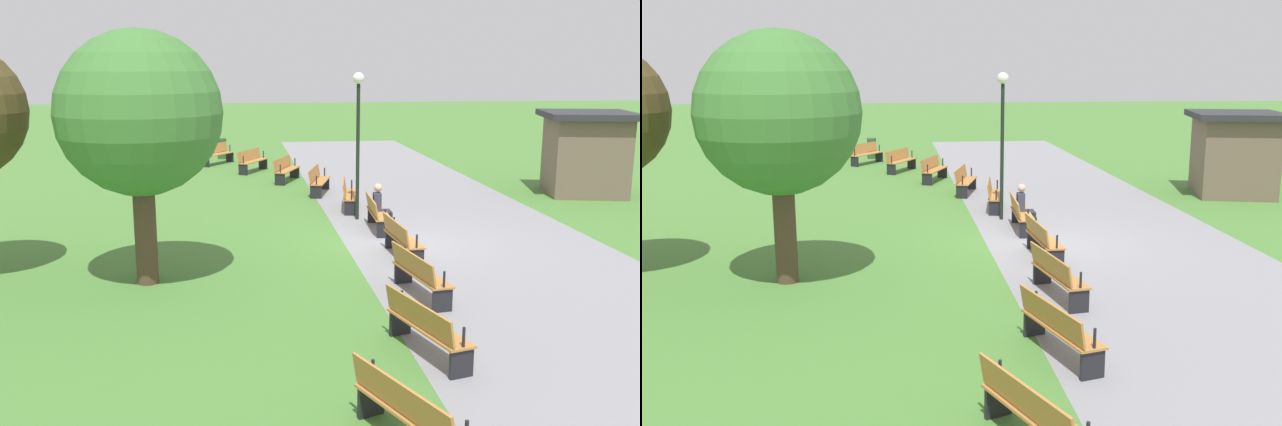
{
  "view_description": "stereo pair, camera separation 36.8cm",
  "coord_description": "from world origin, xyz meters",
  "views": [
    {
      "loc": [
        16.83,
        -3.85,
        4.42
      ],
      "look_at": [
        0.0,
        -1.79,
        0.8
      ],
      "focal_mm": 40.23,
      "sensor_mm": 36.0,
      "label": 1
    },
    {
      "loc": [
        16.87,
        -3.48,
        4.42
      ],
      "look_at": [
        0.0,
        -1.79,
        0.8
      ],
      "focal_mm": 40.23,
      "sensor_mm": 36.0,
      "label": 2
    }
  ],
  "objects": [
    {
      "name": "tree_1",
      "position": [
        2.59,
        -5.62,
        3.39
      ],
      "size": [
        3.22,
        3.22,
        5.03
      ],
      "color": "#4C3828",
      "rests_on": "ground"
    },
    {
      "name": "bench_5",
      "position": [
        -1.39,
        -0.11,
        0.48
      ],
      "size": [
        1.92,
        0.58,
        0.89
      ],
      "rotation": [
        0.0,
        0.0,
        -0.06
      ],
      "color": "#B27538",
      "rests_on": "ground"
    },
    {
      "name": "path_paving",
      "position": [
        0.0,
        1.98,
        0.0
      ],
      "size": [
        45.18,
        6.34,
        0.01
      ],
      "primitive_type": "cube",
      "color": "gray",
      "rests_on": "ground"
    },
    {
      "name": "bench_8",
      "position": [
        6.84,
        -1.02,
        0.48
      ],
      "size": [
        1.95,
        0.97,
        0.89
      ],
      "rotation": [
        0.0,
        0.0,
        0.28
      ],
      "color": "#B27538",
      "rests_on": "ground"
    },
    {
      "name": "trash_bin",
      "position": [
        -16.14,
        -4.34,
        0.47
      ],
      "size": [
        0.41,
        0.41,
        0.93
      ],
      "primitive_type": "cylinder",
      "color": "#2D512D",
      "rests_on": "ground"
    },
    {
      "name": "kiosk",
      "position": [
        -5.76,
        7.87,
        1.42
      ],
      "size": [
        3.55,
        3.45,
        2.76
      ],
      "rotation": [
        0.0,
        0.0,
        -0.22
      ],
      "color": "brown",
      "rests_on": "ground"
    },
    {
      "name": "person_seated",
      "position": [
        -1.67,
        0.05,
        0.64
      ],
      "size": [
        0.34,
        0.53,
        1.2
      ],
      "rotation": [
        0.0,
        0.0,
        -0.06
      ],
      "color": "#2D3347",
      "rests_on": "ground"
    },
    {
      "name": "bench_9",
      "position": [
        9.46,
        -1.92,
        0.48
      ],
      "size": [
        1.93,
        1.15,
        0.89
      ],
      "rotation": [
        0.0,
        0.0,
        0.39
      ],
      "color": "#B27538",
      "rests_on": "ground"
    },
    {
      "name": "bench_0",
      "position": [
        -14.32,
        -4.56,
        0.48
      ],
      "size": [
        1.82,
        1.47,
        0.89
      ],
      "rotation": [
        0.0,
        0.0,
        -0.61
      ],
      "color": "#B27538",
      "rests_on": "ground"
    },
    {
      "name": "bench_1",
      "position": [
        -11.97,
        -3.11,
        0.48
      ],
      "size": [
        1.89,
        1.32,
        0.89
      ],
      "rotation": [
        0.0,
        0.0,
        -0.5
      ],
      "color": "#B27538",
      "rests_on": "ground"
    },
    {
      "name": "bench_2",
      "position": [
        -9.46,
        -1.92,
        0.48
      ],
      "size": [
        1.93,
        1.15,
        0.89
      ],
      "rotation": [
        0.0,
        0.0,
        -0.39
      ],
      "color": "#B27538",
      "rests_on": "ground"
    },
    {
      "name": "ground_plane",
      "position": [
        0.0,
        0.0,
        0.0
      ],
      "size": [
        120.0,
        120.0,
        0.0
      ],
      "primitive_type": "plane",
      "color": "#477A33"
    },
    {
      "name": "bench_6",
      "position": [
        1.39,
        -0.11,
        0.48
      ],
      "size": [
        1.92,
        0.58,
        0.89
      ],
      "rotation": [
        0.0,
        0.0,
        0.06
      ],
      "color": "#B27538",
      "rests_on": "ground"
    },
    {
      "name": "bench_7",
      "position": [
        4.14,
        -0.41,
        0.48
      ],
      "size": [
        1.95,
        0.78,
        0.89
      ],
      "rotation": [
        0.0,
        0.0,
        0.17
      ],
      "color": "#B27538",
      "rests_on": "ground"
    },
    {
      "name": "bench_3",
      "position": [
        -6.84,
        -1.02,
        0.48
      ],
      "size": [
        1.95,
        0.97,
        0.89
      ],
      "rotation": [
        0.0,
        0.0,
        -0.28
      ],
      "color": "#B27538",
      "rests_on": "ground"
    },
    {
      "name": "lamp_post",
      "position": [
        -2.76,
        -0.39,
        2.85
      ],
      "size": [
        0.32,
        0.32,
        4.11
      ],
      "color": "black",
      "rests_on": "ground"
    },
    {
      "name": "bench_4",
      "position": [
        -4.14,
        -0.41,
        0.48
      ],
      "size": [
        1.95,
        0.78,
        0.89
      ],
      "rotation": [
        0.0,
        0.0,
        -0.17
      ],
      "color": "#B27538",
      "rests_on": "ground"
    }
  ]
}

